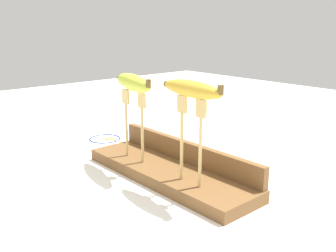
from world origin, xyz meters
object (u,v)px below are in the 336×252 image
(fork_stand_right, at_px, (191,133))
(fork_fallen_near, at_px, (120,141))
(fork_stand_left, at_px, (134,119))
(banana_raised_left, at_px, (133,82))
(banana_raised_right, at_px, (192,89))
(wire_coil, at_px, (105,138))

(fork_stand_right, height_order, fork_fallen_near, fork_stand_right)
(fork_stand_left, bearing_deg, banana_raised_left, 167.44)
(banana_raised_right, bearing_deg, banana_raised_left, 180.00)
(fork_stand_left, relative_size, fork_fallen_near, 0.96)
(fork_stand_left, height_order, banana_raised_right, banana_raised_right)
(fork_stand_left, relative_size, wire_coil, 1.73)
(fork_stand_left, xyz_separation_m, fork_fallen_near, (-0.22, 0.10, -0.13))
(banana_raised_left, bearing_deg, fork_fallen_near, 154.65)
(banana_raised_left, bearing_deg, banana_raised_right, -0.00)
(fork_fallen_near, relative_size, wire_coil, 1.80)
(fork_stand_right, relative_size, banana_raised_right, 1.05)
(fork_stand_right, height_order, banana_raised_left, banana_raised_left)
(fork_stand_right, xyz_separation_m, banana_raised_left, (-0.20, 0.00, 0.08))
(banana_raised_left, relative_size, fork_fallen_near, 1.02)
(banana_raised_right, bearing_deg, fork_fallen_near, 166.08)
(fork_stand_left, distance_m, wire_coil, 0.31)
(wire_coil, bearing_deg, banana_raised_left, -16.74)
(fork_stand_left, xyz_separation_m, fork_stand_right, (0.20, 0.00, 0.01))
(fork_fallen_near, distance_m, wire_coil, 0.06)
(banana_raised_left, xyz_separation_m, fork_fallen_near, (-0.22, 0.10, -0.22))
(banana_raised_left, xyz_separation_m, wire_coil, (-0.27, 0.08, -0.22))
(fork_stand_left, bearing_deg, fork_stand_right, 0.00)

